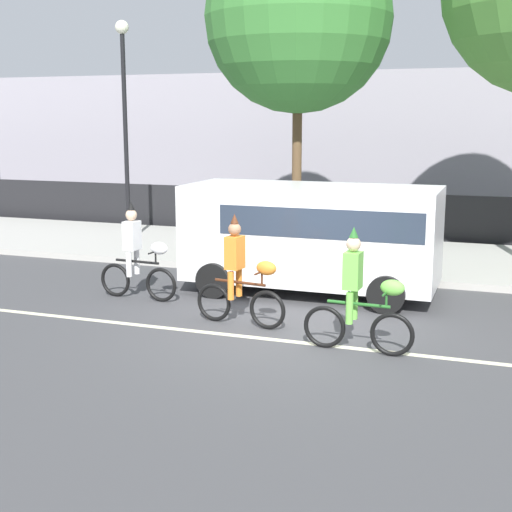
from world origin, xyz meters
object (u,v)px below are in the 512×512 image
Objects in this scene: parade_cyclist_orange at (241,277)px; parade_cyclist_lime at (360,298)px; parade_cyclist_zebra at (138,257)px; parked_van_white at (315,231)px; street_lamp_post at (124,99)px.

parade_cyclist_orange is 2.31m from parade_cyclist_lime.
parked_van_white is (3.12, 1.60, 0.44)m from parade_cyclist_zebra.
parade_cyclist_lime is 3.72m from parked_van_white.
parade_cyclist_lime is at bearing -18.52° from parade_cyclist_orange.
street_lamp_post reaches higher than parade_cyclist_orange.
street_lamp_post is (-6.23, 3.52, 2.71)m from parked_van_white.
parade_cyclist_zebra is 2.72m from parade_cyclist_orange.
parked_van_white is at bearing 27.22° from parade_cyclist_zebra.
parade_cyclist_orange is at bearing -102.82° from parked_van_white.
parade_cyclist_zebra and parade_cyclist_lime have the same top height.
parade_cyclist_orange is at bearing 161.48° from parade_cyclist_lime.
parade_cyclist_orange is 2.71m from parked_van_white.
parade_cyclist_lime is 0.38× the size of parked_van_white.
parade_cyclist_zebra is at bearing 158.39° from parade_cyclist_orange.
parade_cyclist_orange is 8.90m from street_lamp_post.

